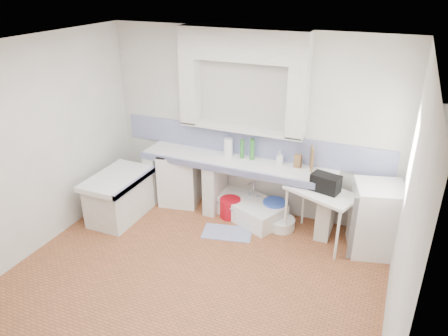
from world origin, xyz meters
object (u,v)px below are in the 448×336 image
at_px(sink, 248,209).
at_px(stove, 180,178).
at_px(fridge, 376,219).
at_px(side_table, 319,216).

bearing_deg(sink, stove, -158.01).
height_order(sink, fridge, fridge).
height_order(side_table, fridge, fridge).
height_order(stove, side_table, stove).
bearing_deg(sink, side_table, 12.73).
distance_m(stove, side_table, 2.34).
relative_size(stove, sink, 0.76).
xyz_separation_m(sink, fridge, (1.86, -0.14, 0.35)).
xyz_separation_m(sink, side_table, (1.13, -0.21, 0.26)).
relative_size(stove, side_table, 0.91).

